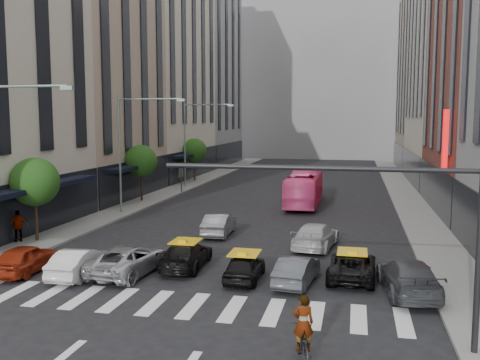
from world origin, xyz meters
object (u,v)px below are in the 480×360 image
Objects in this scene: car_red at (25,259)px; taxi_center at (245,267)px; motorcycle at (303,343)px; streetlamp_mid at (131,138)px; bus at (304,188)px; car_white_front at (79,262)px; taxi_left at (186,255)px; streetlamp_far at (193,133)px; pedestrian_far at (18,226)px.

car_red is 1.10× the size of taxi_center.
taxi_center is at bearing -79.76° from motorcycle.
bus is (12.56, 7.35, -4.43)m from streetlamp_mid.
car_white_front is 5.07m from taxi_left.
bus is 29.78m from motorcycle.
streetlamp_mid is 16.00m from streetlamp_far.
pedestrian_far reaches higher than motorcycle.
streetlamp_mid reaches higher than pedestrian_far.
bus is 5.65× the size of motorcycle.
streetlamp_far is 4.78× the size of pedestrian_far.
streetlamp_mid is 16.80m from taxi_left.
pedestrian_far reaches higher than taxi_left.
car_red is 0.89× the size of taxi_left.
streetlamp_mid is at bearing -69.60° from motorcycle.
taxi_left is at bearing 79.29° from bus.
taxi_center is at bearing -68.79° from streetlamp_far.
streetlamp_mid is 4.81× the size of motorcycle.
motorcycle is at bearing 147.58° from car_white_front.
streetlamp_mid is 19.72m from taxi_center.
bus is (11.16, 23.17, 0.78)m from car_red.
car_white_front is (4.22, -15.80, -5.23)m from streetlamp_mid.
taxi_center is at bearing -174.70° from car_white_front.
streetlamp_far is 2.21× the size of car_red.
streetlamp_far is (0.00, 16.00, 0.00)m from streetlamp_mid.
car_white_front is at bearing -82.44° from streetlamp_far.
taxi_left is 21.12m from bus.
taxi_center reaches higher than motorcycle.
bus is (0.61, 22.14, 0.84)m from taxi_center.
taxi_left is at bearing -57.05° from streetlamp_mid.
pedestrian_far is at bearing -95.48° from streetlamp_far.
pedestrian_far reaches higher than car_red.
streetlamp_mid reaches higher than motorcycle.
streetlamp_mid is 1.00× the size of streetlamp_far.
streetlamp_mid is 17.17m from car_white_front.
car_white_front is (2.82, 0.01, -0.02)m from car_red.
car_white_front is at bearing 100.02° from pedestrian_far.
streetlamp_far is 32.51m from car_white_front.
streetlamp_far is at bearing -138.07° from pedestrian_far.
motorcycle is (11.12, -6.48, -0.18)m from car_white_front.
streetlamp_far reaches higher than motorcycle.
bus is (3.87, 20.75, 0.81)m from taxi_left.
taxi_center is 8.23m from motorcycle.
streetlamp_far is at bearing 90.00° from streetlamp_mid.
streetlamp_far is 4.81× the size of motorcycle.
streetlamp_mid reaches higher than taxi_left.
car_red is 15.37m from motorcycle.
car_white_front is 7.79m from taxi_center.
car_red is at bearing -87.48° from streetlamp_far.
taxi_left reaches higher than motorcycle.
car_red is 2.18× the size of motorcycle.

